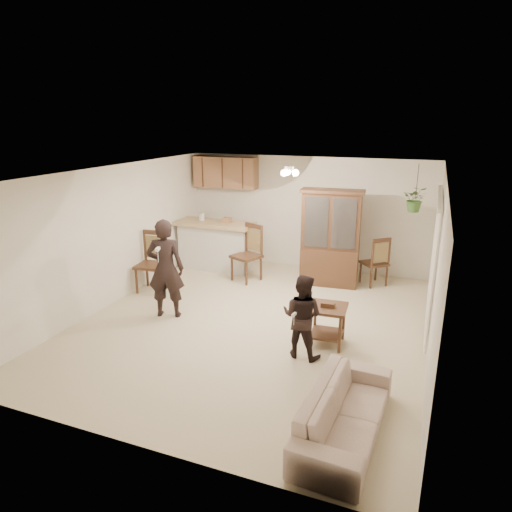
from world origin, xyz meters
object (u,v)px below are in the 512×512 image
(adult, at_px, (165,266))
(child, at_px, (302,312))
(chair_bar, at_px, (152,275))
(chair_hutch_left, at_px, (246,265))
(sofa, at_px, (345,404))
(china_hutch, at_px, (330,239))
(side_table, at_px, (327,325))
(chair_hutch_right, at_px, (374,271))

(adult, height_order, child, adult)
(adult, distance_m, chair_bar, 1.42)
(chair_bar, xyz_separation_m, chair_hutch_left, (1.52, 1.24, 0.00))
(sofa, xyz_separation_m, china_hutch, (-1.19, 4.55, 0.60))
(side_table, height_order, chair_hutch_left, chair_hutch_left)
(child, xyz_separation_m, side_table, (0.26, 0.48, -0.36))
(adult, relative_size, side_table, 2.65)
(sofa, xyz_separation_m, chair_bar, (-4.37, 2.91, -0.03))
(side_table, relative_size, chair_hutch_left, 0.57)
(sofa, bearing_deg, chair_hutch_left, 37.38)
(adult, bearing_deg, china_hutch, -149.15)
(chair_bar, xyz_separation_m, chair_hutch_right, (4.05, 1.96, -0.04))
(sofa, distance_m, chair_hutch_right, 4.88)
(chair_bar, relative_size, chair_hutch_right, 1.15)
(china_hutch, bearing_deg, chair_hutch_right, 14.69)
(sofa, relative_size, adult, 1.04)
(side_table, bearing_deg, adult, 179.42)
(china_hutch, relative_size, chair_bar, 1.65)
(sofa, height_order, chair_hutch_right, chair_hutch_right)
(child, xyz_separation_m, chair_bar, (-3.47, 1.43, -0.34))
(child, height_order, chair_hutch_right, child)
(adult, distance_m, child, 2.60)
(adult, distance_m, chair_hutch_right, 4.28)
(china_hutch, height_order, chair_hutch_left, china_hutch)
(chair_hutch_left, bearing_deg, sofa, -32.55)
(chair_bar, bearing_deg, sofa, -39.58)
(chair_hutch_left, bearing_deg, side_table, -21.70)
(china_hutch, relative_size, chair_hutch_right, 1.90)
(china_hutch, xyz_separation_m, chair_hutch_left, (-1.67, -0.40, -0.63))
(sofa, height_order, adult, adult)
(chair_hutch_left, relative_size, chair_hutch_right, 1.15)
(chair_bar, height_order, chair_hutch_right, chair_bar)
(sofa, bearing_deg, chair_hutch_right, 6.68)
(side_table, relative_size, chair_bar, 0.57)
(sofa, height_order, chair_hutch_left, chair_hutch_left)
(china_hutch, bearing_deg, chair_hutch_left, -172.02)
(adult, xyz_separation_m, child, (2.54, -0.51, -0.22))
(china_hutch, distance_m, chair_hutch_left, 1.83)
(adult, xyz_separation_m, side_table, (2.80, -0.03, -0.58))
(adult, height_order, side_table, adult)
(china_hutch, relative_size, side_table, 2.89)
(adult, relative_size, chair_hutch_right, 1.75)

